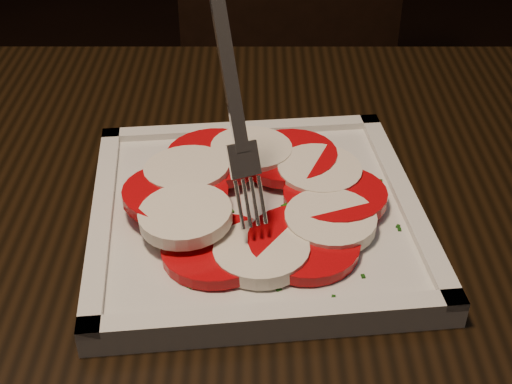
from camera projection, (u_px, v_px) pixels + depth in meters
name	position (u px, v px, depth m)	size (l,w,h in m)	color
table	(215.00, 380.00, 0.55)	(1.29, 0.94, 0.75)	black
chair	(299.00, 62.00, 1.29)	(0.51, 0.51, 0.93)	black
plate	(256.00, 216.00, 0.54)	(0.25, 0.25, 0.01)	silver
caprese_salad	(256.00, 196.00, 0.53)	(0.21, 0.20, 0.03)	#BD040D
fork	(226.00, 81.00, 0.47)	(0.03, 0.08, 0.17)	white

